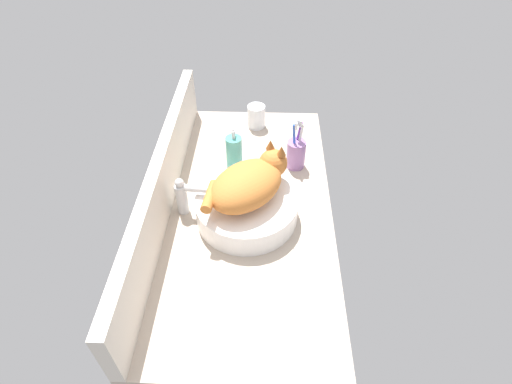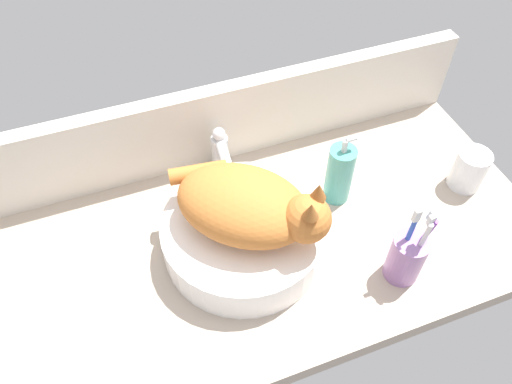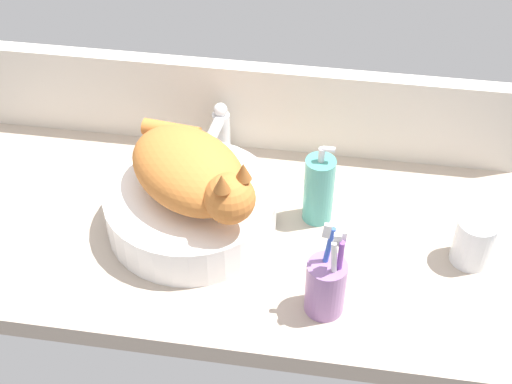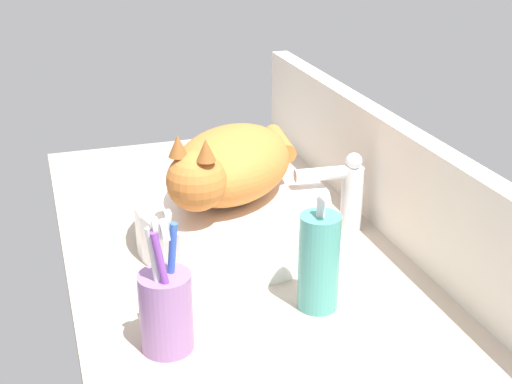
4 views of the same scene
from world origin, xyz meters
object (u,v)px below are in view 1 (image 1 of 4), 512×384
(sink_basin, at_px, (247,208))
(soap_dispenser, at_px, (234,154))
(faucet, at_px, (185,195))
(water_glass, at_px, (256,118))
(toothbrush_cup, at_px, (296,153))
(cat, at_px, (249,183))

(sink_basin, distance_m, soap_dispenser, 0.24)
(faucet, distance_m, water_glass, 0.53)
(sink_basin, relative_size, toothbrush_cup, 1.69)
(sink_basin, height_order, cat, cat)
(faucet, xyz_separation_m, toothbrush_cup, (0.24, -0.35, -0.02))
(sink_basin, relative_size, cat, 1.05)
(water_glass, bearing_deg, soap_dispenser, 166.52)
(sink_basin, bearing_deg, water_glass, -1.37)
(faucet, bearing_deg, water_glass, -22.49)
(cat, xyz_separation_m, water_glass, (0.50, -0.00, -0.10))
(soap_dispenser, height_order, water_glass, soap_dispenser)
(cat, bearing_deg, soap_dispenser, 16.12)
(cat, bearing_deg, sink_basin, 141.85)
(toothbrush_cup, distance_m, water_glass, 0.29)
(sink_basin, relative_size, water_glass, 3.43)
(toothbrush_cup, relative_size, water_glass, 2.03)
(faucet, xyz_separation_m, water_glass, (0.49, -0.20, -0.03))
(faucet, distance_m, soap_dispenser, 0.25)
(soap_dispenser, bearing_deg, cat, -163.88)
(cat, relative_size, faucet, 2.21)
(sink_basin, distance_m, water_glass, 0.51)
(faucet, distance_m, toothbrush_cup, 0.43)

